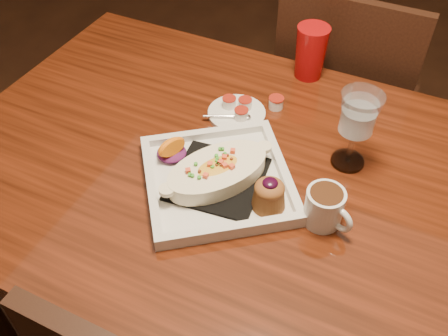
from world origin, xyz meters
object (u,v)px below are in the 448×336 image
at_px(coffee_mug, 325,207).
at_px(goblet, 358,118).
at_px(table, 273,211).
at_px(saucer, 236,112).
at_px(red_tumbler, 311,52).
at_px(plate, 221,177).
at_px(chair_far, 342,106).

distance_m(coffee_mug, goblet, 0.20).
bearing_deg(table, saucer, 135.93).
height_order(table, red_tumbler, red_tumbler).
xyz_separation_m(plate, red_tumbler, (0.03, 0.46, 0.04)).
distance_m(plate, goblet, 0.30).
bearing_deg(saucer, table, -44.07).
xyz_separation_m(chair_far, goblet, (0.12, -0.51, 0.37)).
xyz_separation_m(table, red_tumbler, (-0.07, 0.40, 0.17)).
distance_m(coffee_mug, red_tumbler, 0.50).
height_order(plate, goblet, goblet).
relative_size(coffee_mug, saucer, 0.74).
xyz_separation_m(table, plate, (-0.10, -0.06, 0.12)).
bearing_deg(saucer, coffee_mug, -37.70).
xyz_separation_m(plate, saucer, (-0.07, 0.23, -0.02)).
bearing_deg(saucer, chair_far, 69.87).
xyz_separation_m(table, goblet, (0.12, 0.12, 0.22)).
relative_size(coffee_mug, red_tumbler, 0.73).
distance_m(goblet, saucer, 0.31).
distance_m(goblet, red_tumbler, 0.34).
bearing_deg(coffee_mug, plate, -156.24).
bearing_deg(goblet, coffee_mug, -89.59).
relative_size(plate, goblet, 2.26).
bearing_deg(coffee_mug, red_tumbler, 135.65).
relative_size(plate, coffee_mug, 4.01).
height_order(plate, red_tumbler, red_tumbler).
xyz_separation_m(table, saucer, (-0.17, 0.16, 0.11)).
bearing_deg(plate, chair_far, 44.35).
bearing_deg(table, red_tumbler, 99.84).
bearing_deg(plate, red_tumbler, 48.75).
distance_m(saucer, red_tumbler, 0.26).
bearing_deg(chair_far, saucer, 69.87).
xyz_separation_m(saucer, red_tumbler, (0.10, 0.24, 0.06)).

